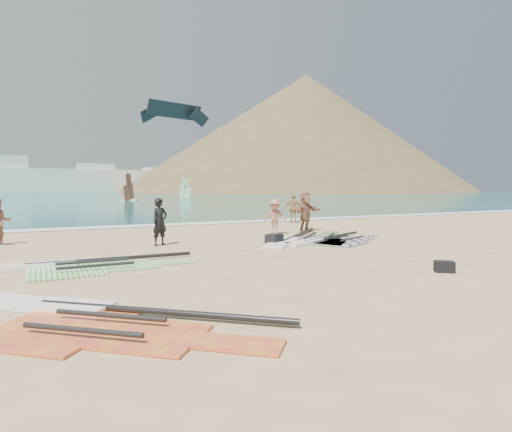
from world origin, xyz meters
name	(u,v)px	position (x,y,z in m)	size (l,w,h in m)	color
ground	(302,257)	(0.00, 0.00, 0.00)	(300.00, 300.00, 0.00)	#DBB980
sea	(69,193)	(0.00, 132.00, 0.00)	(300.00, 240.00, 0.06)	#0C5751
surf_line	(184,225)	(0.00, 12.30, 0.00)	(300.00, 1.20, 0.04)	white
far_town	(13,179)	(-15.72, 150.00, 4.49)	(160.00, 8.00, 12.00)	white
headland_main	(306,192)	(85.00, 130.00, 0.00)	(143.00, 143.00, 45.00)	brown
headland_minor	(359,191)	(120.00, 140.00, 0.00)	(70.00, 70.00, 28.00)	brown
rig_grey	(330,241)	(2.86, 2.46, 0.05)	(5.23, 3.30, 0.20)	#2A2A2C
rig_green	(75,266)	(-6.37, 1.18, 0.05)	(5.61, 2.19, 0.20)	green
rig_orange	(305,239)	(2.22, 3.27, 0.05)	(5.79, 5.15, 0.21)	orange
rig_red	(87,319)	(-6.50, -3.77, 0.05)	(4.69, 4.78, 0.20)	red
gear_bag_near	(274,239)	(0.56, 2.78, 0.20)	(0.62, 0.45, 0.40)	black
gear_bag_far	(444,267)	(1.95, -3.57, 0.14)	(0.47, 0.33, 0.28)	black
person_wetsuit	(160,222)	(-3.28, 4.47, 0.87)	(0.64, 0.42, 1.74)	black
beachgoer_mid	(275,217)	(2.24, 5.76, 0.80)	(1.04, 0.60, 1.61)	#B26D59
beachgoer_back	(294,208)	(6.18, 10.57, 0.86)	(1.01, 0.42, 1.73)	tan
beachgoer_right	(306,212)	(4.18, 6.24, 0.95)	(1.77, 0.56, 1.91)	#98644E
windsurfer_centre	(129,192)	(4.35, 54.21, 1.32)	(2.38, 2.39, 4.55)	white
windsurfer_right	(185,192)	(14.51, 59.16, 1.18)	(2.06, 2.08, 3.93)	white
kitesurf_kite	(175,112)	(8.60, 44.08, 11.79)	(9.03, 3.48, 2.86)	black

